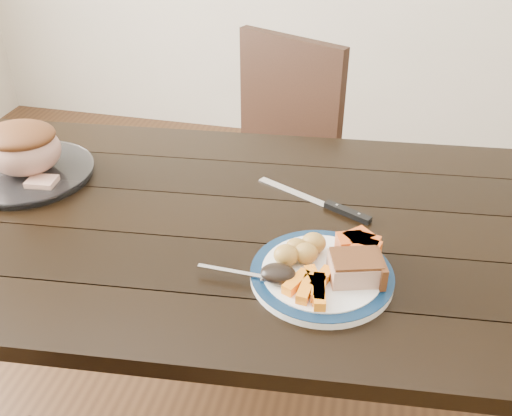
% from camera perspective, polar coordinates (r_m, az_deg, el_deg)
% --- Properties ---
extents(dining_table, '(1.68, 1.05, 0.75)m').
position_cam_1_polar(dining_table, '(1.39, -3.03, -4.07)').
color(dining_table, black).
rests_on(dining_table, ground).
extents(chair_far, '(0.56, 0.56, 0.93)m').
position_cam_1_polar(chair_far, '(2.07, 1.50, 5.17)').
color(chair_far, black).
rests_on(chair_far, ground).
extents(dinner_plate, '(0.29, 0.29, 0.02)m').
position_cam_1_polar(dinner_plate, '(1.16, 6.58, -6.71)').
color(dinner_plate, white).
rests_on(dinner_plate, dining_table).
extents(plate_rim, '(0.29, 0.29, 0.02)m').
position_cam_1_polar(plate_rim, '(1.15, 6.60, -6.39)').
color(plate_rim, '#0C233F').
rests_on(plate_rim, dinner_plate).
extents(serving_platter, '(0.32, 0.32, 0.02)m').
position_cam_1_polar(serving_platter, '(1.60, -21.78, 3.18)').
color(serving_platter, white).
rests_on(serving_platter, dining_table).
extents(pork_slice, '(0.12, 0.10, 0.04)m').
position_cam_1_polar(pork_slice, '(1.13, 9.87, -5.98)').
color(pork_slice, tan).
rests_on(pork_slice, dinner_plate).
extents(roasted_potatoes, '(0.10, 0.10, 0.04)m').
position_cam_1_polar(roasted_potatoes, '(1.17, 4.51, -4.18)').
color(roasted_potatoes, gold).
rests_on(roasted_potatoes, dinner_plate).
extents(carrot_batons, '(0.09, 0.12, 0.02)m').
position_cam_1_polar(carrot_batons, '(1.10, 5.76, -7.80)').
color(carrot_batons, orange).
rests_on(carrot_batons, dinner_plate).
extents(pumpkin_wedges, '(0.10, 0.09, 0.04)m').
position_cam_1_polar(pumpkin_wedges, '(1.20, 10.33, -3.74)').
color(pumpkin_wedges, '#F4581B').
rests_on(pumpkin_wedges, dinner_plate).
extents(dark_mushroom, '(0.07, 0.05, 0.03)m').
position_cam_1_polar(dark_mushroom, '(1.11, 2.24, -6.57)').
color(dark_mushroom, black).
rests_on(dark_mushroom, dinner_plate).
extents(fork, '(0.18, 0.03, 0.00)m').
position_cam_1_polar(fork, '(1.14, -0.90, -6.69)').
color(fork, silver).
rests_on(fork, dinner_plate).
extents(roast_joint, '(0.20, 0.17, 0.13)m').
position_cam_1_polar(roast_joint, '(1.57, -22.32, 5.45)').
color(roast_joint, tan).
rests_on(roast_joint, serving_platter).
extents(cut_slice, '(0.08, 0.06, 0.02)m').
position_cam_1_polar(cut_slice, '(1.51, -20.61, 2.43)').
color(cut_slice, tan).
rests_on(cut_slice, serving_platter).
extents(carving_knife, '(0.30, 0.16, 0.01)m').
position_cam_1_polar(carving_knife, '(1.37, 7.73, 0.11)').
color(carving_knife, silver).
rests_on(carving_knife, dining_table).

